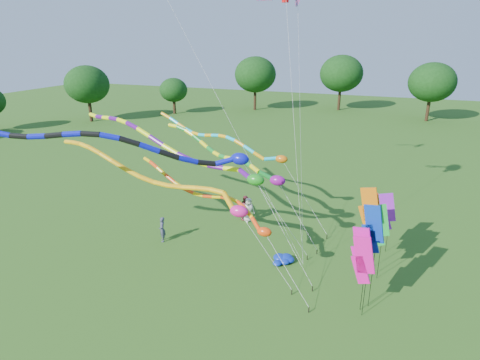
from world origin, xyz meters
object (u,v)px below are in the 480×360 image
(tube_kite_red, at_px, (216,201))
(tube_kite_orange, at_px, (165,180))
(person_c, at_px, (246,207))
(person_b, at_px, (162,229))
(person_a, at_px, (249,210))
(blue_nylon_heap, at_px, (283,258))

(tube_kite_red, xyz_separation_m, tube_kite_orange, (-3.10, -0.19, 0.88))
(tube_kite_red, xyz_separation_m, person_c, (-0.40, 6.11, -2.98))
(tube_kite_orange, distance_m, person_b, 4.29)
(tube_kite_red, relative_size, tube_kite_orange, 0.73)
(person_b, distance_m, person_c, 6.42)
(tube_kite_orange, relative_size, person_a, 8.97)
(tube_kite_red, distance_m, tube_kite_orange, 3.22)
(person_c, bearing_deg, tube_kite_orange, 161.33)
(blue_nylon_heap, bearing_deg, person_c, 130.74)
(tube_kite_red, height_order, blue_nylon_heap, tube_kite_red)
(tube_kite_red, bearing_deg, blue_nylon_heap, 44.86)
(tube_kite_orange, xyz_separation_m, blue_nylon_heap, (6.76, 1.59, -4.58))
(person_a, xyz_separation_m, person_c, (-0.31, 0.29, 0.01))
(tube_kite_orange, xyz_separation_m, person_c, (2.70, 6.30, -3.86))
(tube_kite_red, height_order, person_a, tube_kite_red)
(person_a, relative_size, person_c, 0.99)
(tube_kite_orange, xyz_separation_m, person_b, (-1.21, 1.22, -3.93))
(tube_kite_red, xyz_separation_m, blue_nylon_heap, (3.66, 1.39, -3.71))
(person_a, distance_m, person_c, 0.43)
(person_a, xyz_separation_m, person_b, (-4.22, -4.79, -0.06))
(tube_kite_red, bearing_deg, person_c, 117.74)
(person_c, bearing_deg, person_a, -128.45)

